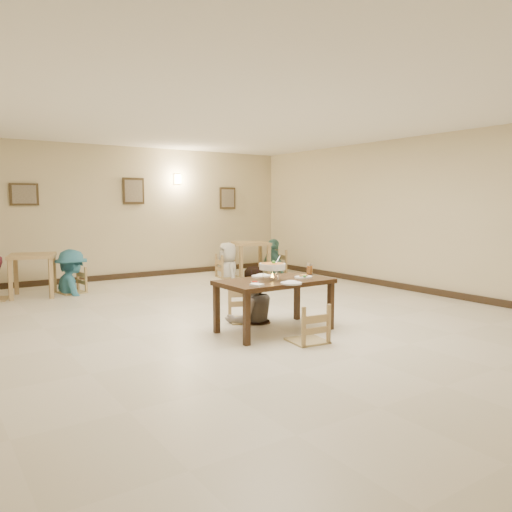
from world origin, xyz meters
TOP-DOWN VIEW (x-y plane):
  - floor at (0.00, 0.00)m, footprint 10.00×10.00m
  - ceiling at (0.00, 0.00)m, footprint 10.00×10.00m
  - wall_back at (0.00, 5.00)m, footprint 10.00×0.00m
  - wall_right at (4.00, 0.00)m, footprint 0.00×10.00m
  - baseboard_back at (0.00, 4.97)m, footprint 8.00×0.06m
  - baseboard_right at (3.97, 0.00)m, footprint 0.06×10.00m
  - picture_a at (-2.20, 4.96)m, footprint 0.55×0.04m
  - picture_b at (0.10, 4.96)m, footprint 0.50×0.04m
  - picture_c at (2.60, 4.96)m, footprint 0.45×0.04m
  - wall_sconce at (1.20, 4.96)m, footprint 0.16×0.05m
  - main_table at (-0.11, -0.78)m, footprint 1.50×0.86m
  - chair_far at (-0.11, -0.06)m, footprint 0.48×0.48m
  - chair_near at (-0.08, -1.43)m, footprint 0.43×0.43m
  - main_diner at (-0.07, -0.15)m, footprint 0.89×0.75m
  - curry_warmer at (-0.16, -0.80)m, footprint 0.39×0.35m
  - rice_plate_far at (-0.11, -0.48)m, footprint 0.30×0.30m
  - rice_plate_near at (-0.15, -1.19)m, footprint 0.27×0.27m
  - fried_plate at (0.30, -0.88)m, footprint 0.27×0.27m
  - chili_dish at (-0.50, -0.87)m, footprint 0.10×0.10m
  - napkin_cutlery at (-0.60, -1.08)m, footprint 0.18×0.24m
  - drink_glass at (0.59, -0.67)m, footprint 0.08×0.08m
  - bg_table_left at (-2.31, 3.77)m, footprint 0.98×0.98m
  - bg_table_right at (2.55, 3.80)m, footprint 1.00×1.00m
  - bg_chair_lr at (-1.63, 3.73)m, footprint 0.44×0.44m
  - bg_chair_rl at (1.91, 3.82)m, footprint 0.48×0.48m
  - bg_chair_rr at (3.18, 3.76)m, footprint 0.51×0.51m
  - bg_diner_b at (-1.63, 3.73)m, footprint 0.77×1.16m
  - bg_diner_c at (1.91, 3.82)m, footprint 0.63×0.87m
  - bg_diner_d at (3.18, 3.76)m, footprint 0.54×1.04m

SIDE VIEW (x-z plane):
  - floor at x=0.00m, z-range 0.00..0.00m
  - baseboard_back at x=0.00m, z-range 0.00..0.12m
  - baseboard_right at x=3.97m, z-range 0.00..0.12m
  - chair_near at x=-0.08m, z-range 0.00..0.92m
  - bg_chair_lr at x=-1.63m, z-range 0.00..0.93m
  - bg_chair_rl at x=1.91m, z-range 0.00..1.02m
  - chair_far at x=-0.11m, z-range 0.00..1.02m
  - bg_chair_rr at x=3.18m, z-range 0.00..1.09m
  - main_table at x=-0.11m, z-range 0.27..0.97m
  - bg_table_left at x=-2.31m, z-range 0.26..1.04m
  - bg_table_right at x=2.55m, z-range 0.26..1.06m
  - chili_dish at x=-0.50m, z-range 0.70..0.72m
  - rice_plate_near at x=-0.15m, z-range 0.68..0.75m
  - napkin_cutlery at x=-0.60m, z-range 0.70..0.73m
  - rice_plate_far at x=-0.11m, z-range 0.68..0.75m
  - fried_plate at x=0.30m, z-range 0.69..0.75m
  - drink_glass at x=0.59m, z-range 0.69..0.86m
  - main_diner at x=-0.07m, z-range 0.00..1.62m
  - bg_diner_c at x=1.91m, z-range 0.00..1.63m
  - bg_diner_b at x=-1.63m, z-range 0.00..1.69m
  - bg_diner_d at x=3.18m, z-range 0.00..1.71m
  - curry_warmer at x=-0.16m, z-range 0.73..1.04m
  - wall_back at x=0.00m, z-range -3.50..6.50m
  - wall_right at x=4.00m, z-range -3.50..6.50m
  - picture_c at x=2.60m, z-range 1.57..2.12m
  - picture_a at x=-2.20m, z-range 1.67..2.12m
  - picture_b at x=0.10m, z-range 1.70..2.30m
  - wall_sconce at x=1.20m, z-range 2.19..2.41m
  - ceiling at x=0.00m, z-range 3.00..3.00m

